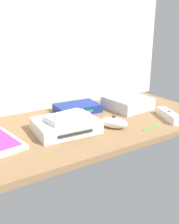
# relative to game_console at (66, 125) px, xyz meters

# --- Properties ---
(ground_plane) EXTENTS (1.00, 0.48, 0.02)m
(ground_plane) POSITION_rel_game_console_xyz_m (0.12, 0.03, -0.03)
(ground_plane) COLOR #936D47
(ground_plane) RESTS_ON ground
(back_wall) EXTENTS (1.10, 0.01, 0.64)m
(back_wall) POSITION_rel_game_console_xyz_m (0.12, 0.28, 0.30)
(back_wall) COLOR silver
(back_wall) RESTS_ON ground
(game_console) EXTENTS (0.22, 0.17, 0.04)m
(game_console) POSITION_rel_game_console_xyz_m (0.00, 0.00, 0.00)
(game_console) COLOR white
(game_console) RESTS_ON ground_plane
(mini_computer) EXTENTS (0.18, 0.18, 0.05)m
(mini_computer) POSITION_rel_game_console_xyz_m (0.35, 0.09, 0.00)
(mini_computer) COLOR silver
(mini_computer) RESTS_ON ground_plane
(network_router) EXTENTS (0.19, 0.13, 0.03)m
(network_router) POSITION_rel_game_console_xyz_m (0.14, 0.16, -0.00)
(network_router) COLOR navy
(network_router) RESTS_ON ground_plane
(remote_wand) EXTENTS (0.09, 0.15, 0.03)m
(remote_wand) POSITION_rel_game_console_xyz_m (0.40, -0.10, -0.01)
(remote_wand) COLOR white
(remote_wand) RESTS_ON ground_plane
(remote_nunchuk) EXTENTS (0.09, 0.11, 0.05)m
(remote_nunchuk) POSITION_rel_game_console_xyz_m (0.16, -0.07, -0.00)
(remote_nunchuk) COLOR white
(remote_nunchuk) RESTS_ON ground_plane
(remote_classic_pad) EXTENTS (0.15, 0.10, 0.02)m
(remote_classic_pad) POSITION_rel_game_console_xyz_m (0.00, -0.01, 0.03)
(remote_classic_pad) COLOR white
(remote_classic_pad) RESTS_ON game_console
(stylus_pen) EXTENTS (0.09, 0.02, 0.01)m
(stylus_pen) POSITION_rel_game_console_xyz_m (0.28, -0.13, -0.02)
(stylus_pen) COLOR green
(stylus_pen) RESTS_ON ground_plane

